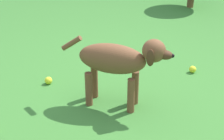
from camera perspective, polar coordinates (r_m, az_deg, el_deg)
name	(u,v)px	position (r m, az deg, el deg)	size (l,w,h in m)	color
ground	(124,89)	(2.87, 2.15, -3.34)	(14.00, 14.00, 0.00)	#38722D
dog	(118,61)	(2.48, 1.12, 1.61)	(0.39, 0.82, 0.58)	brown
tennis_ball_0	(48,80)	(3.00, -10.80, -1.77)	(0.07, 0.07, 0.07)	yellow
tennis_ball_1	(193,69)	(3.23, 13.60, 0.12)	(0.07, 0.07, 0.07)	yellow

